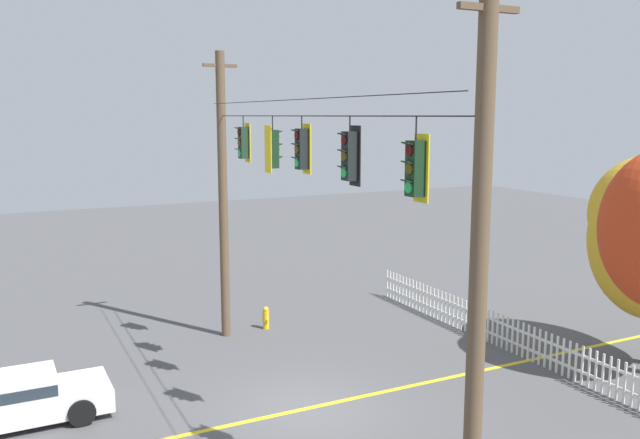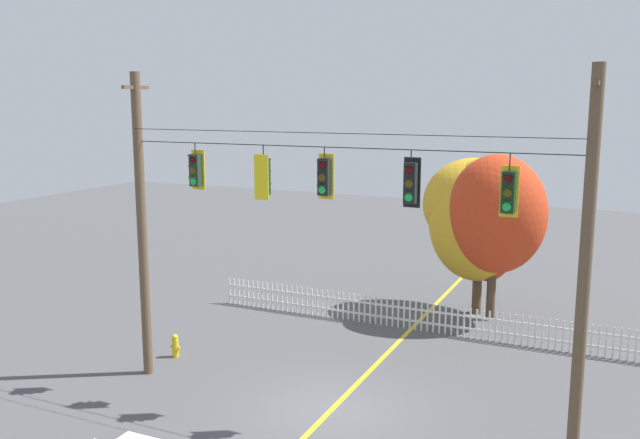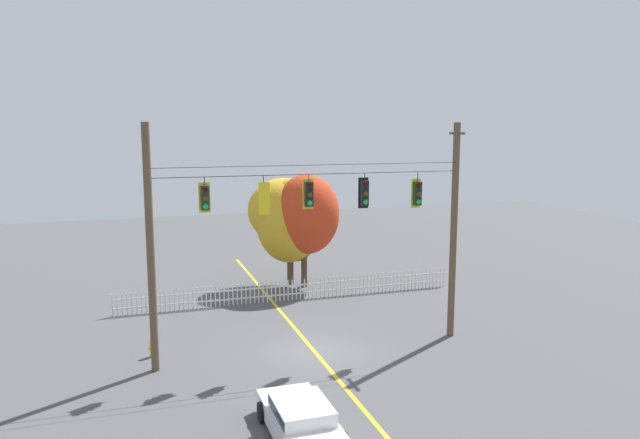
% 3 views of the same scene
% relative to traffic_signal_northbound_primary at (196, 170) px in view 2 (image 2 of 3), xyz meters
% --- Properties ---
extents(ground, '(80.00, 80.00, 0.00)m').
position_rel_traffic_signal_northbound_primary_xyz_m(ground, '(4.24, -0.01, -6.47)').
color(ground, '#4C4C4F').
extents(lane_centerline_stripe, '(0.16, 36.00, 0.01)m').
position_rel_traffic_signal_northbound_primary_xyz_m(lane_centerline_stripe, '(4.24, -0.01, -6.47)').
color(lane_centerline_stripe, gold).
rests_on(lane_centerline_stripe, ground).
extents(signal_support_span, '(12.81, 1.10, 9.25)m').
position_rel_traffic_signal_northbound_primary_xyz_m(signal_support_span, '(4.24, -0.01, -1.77)').
color(signal_support_span, brown).
rests_on(signal_support_span, ground).
extents(traffic_signal_northbound_primary, '(0.43, 0.38, 1.34)m').
position_rel_traffic_signal_northbound_primary_xyz_m(traffic_signal_northbound_primary, '(0.00, 0.00, 0.00)').
color(traffic_signal_northbound_primary, black).
extents(traffic_signal_southbound_primary, '(0.43, 0.38, 1.48)m').
position_rel_traffic_signal_northbound_primary_xyz_m(traffic_signal_southbound_primary, '(2.22, -0.02, -0.08)').
color(traffic_signal_southbound_primary, black).
extents(traffic_signal_eastbound_side, '(0.43, 0.38, 1.38)m').
position_rel_traffic_signal_northbound_primary_xyz_m(traffic_signal_eastbound_side, '(4.03, 0.00, -0.00)').
color(traffic_signal_eastbound_side, black).
extents(traffic_signal_westbound_side, '(0.43, 0.38, 1.45)m').
position_rel_traffic_signal_northbound_primary_xyz_m(traffic_signal_westbound_side, '(6.37, 0.00, -0.04)').
color(traffic_signal_westbound_side, black).
extents(traffic_signal_northbound_secondary, '(0.43, 0.38, 1.52)m').
position_rel_traffic_signal_northbound_primary_xyz_m(traffic_signal_northbound_secondary, '(8.73, 0.00, -0.13)').
color(traffic_signal_northbound_secondary, black).
extents(white_picket_fence, '(18.05, 0.06, 1.09)m').
position_rel_traffic_signal_northbound_primary_xyz_m(white_picket_fence, '(5.31, 7.37, -5.92)').
color(white_picket_fence, silver).
rests_on(white_picket_fence, ground).
extents(autumn_maple_near_fence, '(4.19, 3.89, 6.22)m').
position_rel_traffic_signal_northbound_primary_xyz_m(autumn_maple_near_fence, '(5.87, 10.38, -2.45)').
color(autumn_maple_near_fence, brown).
rests_on(autumn_maple_near_fence, ground).
extents(autumn_maple_mid, '(3.73, 3.40, 6.46)m').
position_rel_traffic_signal_northbound_primary_xyz_m(autumn_maple_mid, '(6.65, 9.81, -2.43)').
color(autumn_maple_mid, '#473828').
rests_on(autumn_maple_mid, ground).
extents(fire_hydrant, '(0.38, 0.22, 0.78)m').
position_rel_traffic_signal_northbound_primary_xyz_m(fire_hydrant, '(-2.06, 1.44, -6.09)').
color(fire_hydrant, gold).
rests_on(fire_hydrant, ground).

